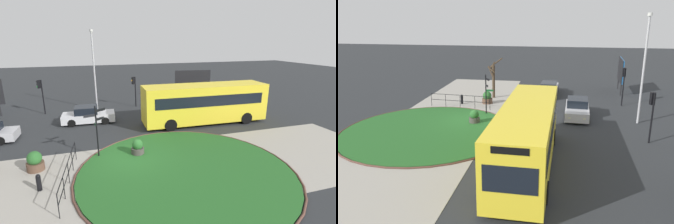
{
  "view_description": "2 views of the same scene",
  "coord_description": "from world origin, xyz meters",
  "views": [
    {
      "loc": [
        -2.01,
        -14.02,
        7.01
      ],
      "look_at": [
        3.14,
        2.56,
        2.0
      ],
      "focal_mm": 27.05,
      "sensor_mm": 36.0,
      "label": 1
    },
    {
      "loc": [
        23.44,
        6.51,
        7.88
      ],
      "look_at": [
        2.88,
        3.23,
        1.71
      ],
      "focal_mm": 35.72,
      "sensor_mm": 36.0,
      "label": 2
    }
  ],
  "objects": [
    {
      "name": "ground",
      "position": [
        0.0,
        0.0,
        0.0
      ],
      "size": [
        120.0,
        120.0,
        0.0
      ],
      "primitive_type": "plane",
      "color": "#282B2D"
    },
    {
      "name": "sidewalk_paving",
      "position": [
        0.0,
        -2.0,
        0.01
      ],
      "size": [
        32.0,
        8.0,
        0.02
      ],
      "primitive_type": "cube",
      "color": "#9E998E",
      "rests_on": "ground"
    },
    {
      "name": "grass_island",
      "position": [
        2.66,
        -2.3,
        0.05
      ],
      "size": [
        11.68,
        11.68,
        0.1
      ],
      "primitive_type": "cylinder",
      "color": "#235B23",
      "rests_on": "ground"
    },
    {
      "name": "grass_kerb_ring",
      "position": [
        2.66,
        -2.3,
        0.06
      ],
      "size": [
        11.99,
        11.99,
        0.11
      ],
      "primitive_type": "torus",
      "color": "brown",
      "rests_on": "ground"
    },
    {
      "name": "signpost_directional",
      "position": [
        -1.85,
        0.9,
        1.94
      ],
      "size": [
        1.27,
        0.79,
        3.29
      ],
      "color": "black",
      "rests_on": "ground"
    },
    {
      "name": "bollard_foreground",
      "position": [
        -4.74,
        -2.02,
        0.45
      ],
      "size": [
        0.23,
        0.23,
        0.87
      ],
      "color": "black",
      "rests_on": "ground"
    },
    {
      "name": "railing_grass_edge",
      "position": [
        -3.41,
        -1.79,
        0.75
      ],
      "size": [
        0.49,
        5.38,
        1.15
      ],
      "rotation": [
        0.0,
        0.0,
        4.63
      ],
      "color": "black",
      "rests_on": "ground"
    },
    {
      "name": "bus_yellow",
      "position": [
        7.19,
        5.03,
        1.8
      ],
      "size": [
        10.63,
        2.89,
        3.35
      ],
      "rotation": [
        0.0,
        0.0,
        -0.03
      ],
      "color": "yellow",
      "rests_on": "ground"
    },
    {
      "name": "car_trailing",
      "position": [
        -2.39,
        8.06,
        0.66
      ],
      "size": [
        4.45,
        2.0,
        1.47
      ],
      "rotation": [
        0.0,
        0.0,
        -0.05
      ],
      "color": "silver",
      "rests_on": "ground"
    },
    {
      "name": "traffic_light_near",
      "position": [
        -6.57,
        12.13,
        2.45
      ],
      "size": [
        0.49,
        0.28,
        3.33
      ],
      "rotation": [
        0.0,
        0.0,
        3.2
      ],
      "color": "black",
      "rests_on": "ground"
    },
    {
      "name": "traffic_light_far",
      "position": [
        2.4,
        12.3,
        2.38
      ],
      "size": [
        0.48,
        0.31,
        3.23
      ],
      "rotation": [
        0.0,
        0.0,
        3.38
      ],
      "color": "black",
      "rests_on": "ground"
    },
    {
      "name": "lamppost_tall",
      "position": [
        -1.51,
        12.48,
        4.25
      ],
      "size": [
        0.32,
        0.32,
        7.92
      ],
      "color": "#B7B7BC",
      "rests_on": "ground"
    },
    {
      "name": "billboard_right",
      "position": [
        9.92,
        14.28,
        2.25
      ],
      "size": [
        4.35,
        0.74,
        3.43
      ],
      "rotation": [
        0.0,
        0.0,
        -0.14
      ],
      "color": "black",
      "rests_on": "ground"
    },
    {
      "name": "planter_near_signpost",
      "position": [
        0.5,
        0.47,
        0.47
      ],
      "size": [
        0.8,
        0.8,
        1.03
      ],
      "color": "#47423D",
      "rests_on": "ground"
    },
    {
      "name": "planter_kerbside",
      "position": [
        -5.28,
        0.21,
        0.51
      ],
      "size": [
        0.92,
        0.92,
        1.12
      ],
      "color": "brown",
      "rests_on": "ground"
    }
  ]
}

